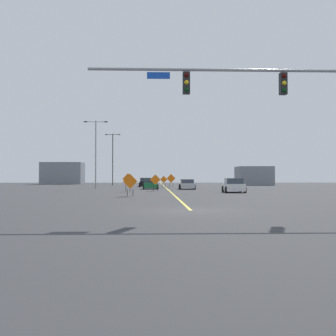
{
  "coord_description": "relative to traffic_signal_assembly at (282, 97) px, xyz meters",
  "views": [
    {
      "loc": [
        -1.75,
        -19.32,
        1.6
      ],
      "look_at": [
        -0.03,
        31.44,
        2.73
      ],
      "focal_mm": 43.42,
      "sensor_mm": 36.0,
      "label": 1
    }
  ],
  "objects": [
    {
      "name": "ground",
      "position": [
        -4.41,
        0.01,
        -5.48
      ],
      "size": [
        192.35,
        192.35,
        0.0
      ],
      "primitive_type": "plane",
      "color": "#38383A"
    },
    {
      "name": "road_centre_stripe",
      "position": [
        -4.41,
        53.44,
        -5.47
      ],
      "size": [
        0.16,
        106.86,
        0.01
      ],
      "color": "yellow",
      "rests_on": "ground"
    },
    {
      "name": "traffic_signal_assembly",
      "position": [
        0.0,
        0.0,
        0.0
      ],
      "size": [
        14.19,
        0.44,
        7.12
      ],
      "color": "gray",
      "rests_on": "ground"
    },
    {
      "name": "street_lamp_mid_left",
      "position": [
        -14.2,
        59.37,
        0.24
      ],
      "size": [
        2.92,
        0.24,
        9.97
      ],
      "color": "black",
      "rests_on": "ground"
    },
    {
      "name": "street_lamp_near_right",
      "position": [
        -14.33,
        37.54,
        0.01
      ],
      "size": [
        3.29,
        0.24,
        9.47
      ],
      "color": "gray",
      "rests_on": "ground"
    },
    {
      "name": "construction_sign_median_far",
      "position": [
        -3.51,
        44.38,
        -4.18
      ],
      "size": [
        1.4,
        0.24,
        2.09
      ],
      "color": "orange",
      "rests_on": "ground"
    },
    {
      "name": "construction_sign_right_lane",
      "position": [
        -4.73,
        41.22,
        -4.35
      ],
      "size": [
        1.06,
        0.26,
        1.78
      ],
      "color": "orange",
      "rests_on": "ground"
    },
    {
      "name": "construction_sign_left_shoulder",
      "position": [
        -6.04,
        26.58,
        -4.28
      ],
      "size": [
        1.19,
        0.06,
        1.9
      ],
      "color": "orange",
      "rests_on": "ground"
    },
    {
      "name": "construction_sign_left_lane",
      "position": [
        -8.17,
        14.64,
        -4.32
      ],
      "size": [
        1.24,
        0.32,
        1.87
      ],
      "color": "orange",
      "rests_on": "ground"
    },
    {
      "name": "construction_sign_median_near",
      "position": [
        -9.03,
        25.21,
        -4.19
      ],
      "size": [
        1.22,
        0.25,
        2.02
      ],
      "color": "orange",
      "rests_on": "ground"
    },
    {
      "name": "car_black_near",
      "position": [
        -7.57,
        47.56,
        -4.77
      ],
      "size": [
        2.19,
        4.55,
        1.47
      ],
      "color": "black",
      "rests_on": "ground"
    },
    {
      "name": "car_silver_far",
      "position": [
        -1.85,
        33.89,
        -4.87
      ],
      "size": [
        2.11,
        4.29,
        1.3
      ],
      "color": "#B7BABF",
      "rests_on": "ground"
    },
    {
      "name": "car_green_distant",
      "position": [
        -6.66,
        35.12,
        -4.84
      ],
      "size": [
        2.13,
        4.2,
        1.39
      ],
      "color": "#196B38",
      "rests_on": "ground"
    },
    {
      "name": "car_white_mid",
      "position": [
        2.11,
        22.66,
        -4.79
      ],
      "size": [
        2.25,
        3.93,
        1.47
      ],
      "color": "white",
      "rests_on": "ground"
    },
    {
      "name": "car_orange_passing",
      "position": [
        -6.55,
        60.68,
        -4.85
      ],
      "size": [
        2.02,
        3.85,
        1.38
      ],
      "color": "orange",
      "rests_on": "ground"
    },
    {
      "name": "roadside_building_west",
      "position": [
        -26.91,
        73.44,
        -3.03
      ],
      "size": [
        9.08,
        5.86,
        4.9
      ],
      "color": "gray",
      "rests_on": "ground"
    },
    {
      "name": "roadside_building_east",
      "position": [
        13.51,
        60.08,
        -3.65
      ],
      "size": [
        6.6,
        6.04,
        3.66
      ],
      "color": "gray",
      "rests_on": "ground"
    }
  ]
}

